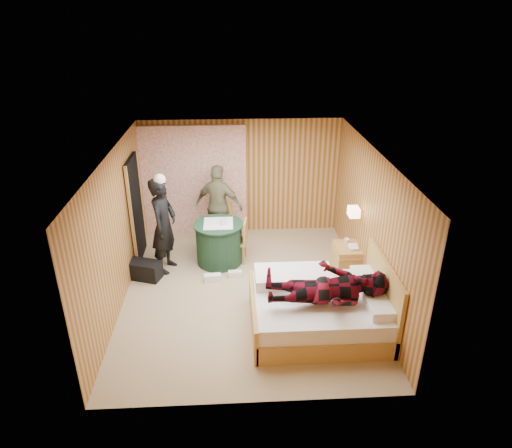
{
  "coord_description": "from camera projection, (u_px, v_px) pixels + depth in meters",
  "views": [
    {
      "loc": [
        -0.21,
        -6.76,
        4.53
      ],
      "look_at": [
        0.21,
        0.57,
        1.05
      ],
      "focal_mm": 32.0,
      "sensor_mm": 36.0,
      "label": 1
    }
  ],
  "objects": [
    {
      "name": "man_at_table",
      "position": [
        219.0,
        206.0,
        9.36
      ],
      "size": [
        1.09,
        0.77,
        1.72
      ],
      "primitive_type": "imported",
      "rotation": [
        0.0,
        0.0,
        2.76
      ],
      "color": "#75724E",
      "rests_on": "floor"
    },
    {
      "name": "woman_standing",
      "position": [
        164.0,
        226.0,
        8.37
      ],
      "size": [
        0.6,
        0.76,
        1.83
      ],
      "primitive_type": "imported",
      "rotation": [
        0.0,
        0.0,
        1.3
      ],
      "color": "black",
      "rests_on": "floor"
    },
    {
      "name": "nightstand",
      "position": [
        347.0,
        260.0,
        8.43
      ],
      "size": [
        0.46,
        0.63,
        0.6
      ],
      "color": "tan",
      "rests_on": "floor"
    },
    {
      "name": "chair_far",
      "position": [
        221.0,
        221.0,
        9.44
      ],
      "size": [
        0.54,
        0.54,
        0.93
      ],
      "rotation": [
        0.0,
        0.0,
        -0.36
      ],
      "color": "tan",
      "rests_on": "floor"
    },
    {
      "name": "wall_right",
      "position": [
        371.0,
        225.0,
        7.62
      ],
      "size": [
        0.02,
        5.0,
        2.5
      ],
      "primitive_type": "cube",
      "color": "#C3844A",
      "rests_on": "floor"
    },
    {
      "name": "floor",
      "position": [
        246.0,
        292.0,
        8.04
      ],
      "size": [
        4.2,
        5.0,
        0.01
      ],
      "primitive_type": "cube",
      "color": "tan",
      "rests_on": "ground"
    },
    {
      "name": "chair_near",
      "position": [
        240.0,
        238.0,
        8.84
      ],
      "size": [
        0.44,
        0.44,
        0.86
      ],
      "rotation": [
        0.0,
        0.0,
        -1.71
      ],
      "color": "tan",
      "rests_on": "floor"
    },
    {
      "name": "bed",
      "position": [
        321.0,
        309.0,
        7.05
      ],
      "size": [
        2.08,
        1.64,
        1.13
      ],
      "color": "tan",
      "rests_on": "floor"
    },
    {
      "name": "ceiling",
      "position": [
        245.0,
        155.0,
        6.97
      ],
      "size": [
        4.2,
        5.0,
        0.01
      ],
      "primitive_type": "cube",
      "color": "silver",
      "rests_on": "wall_back"
    },
    {
      "name": "man_on_bed",
      "position": [
        328.0,
        280.0,
        6.56
      ],
      "size": [
        0.86,
        0.67,
        1.77
      ],
      "primitive_type": "imported",
      "rotation": [
        0.0,
        1.57,
        0.0
      ],
      "color": "#600918",
      "rests_on": "bed"
    },
    {
      "name": "cup_nightstand",
      "position": [
        346.0,
        241.0,
        8.4
      ],
      "size": [
        0.12,
        0.12,
        0.09
      ],
      "primitive_type": "imported",
      "rotation": [
        0.0,
        0.0,
        0.18
      ],
      "color": "white",
      "rests_on": "nightstand"
    },
    {
      "name": "wall_left",
      "position": [
        116.0,
        231.0,
        7.4
      ],
      "size": [
        0.02,
        5.0,
        2.5
      ],
      "primitive_type": "cube",
      "color": "#C3844A",
      "rests_on": "floor"
    },
    {
      "name": "round_table",
      "position": [
        219.0,
        243.0,
        8.83
      ],
      "size": [
        0.95,
        0.95,
        0.84
      ],
      "color": "#1D402D",
      "rests_on": "floor"
    },
    {
      "name": "book_upper",
      "position": [
        349.0,
        246.0,
        8.24
      ],
      "size": [
        0.19,
        0.24,
        0.02
      ],
      "primitive_type": "imported",
      "rotation": [
        0.0,
        0.0,
        -0.12
      ],
      "color": "white",
      "rests_on": "nightstand"
    },
    {
      "name": "sneaker_right",
      "position": [
        235.0,
        274.0,
        8.48
      ],
      "size": [
        0.26,
        0.12,
        0.11
      ],
      "primitive_type": "cube",
      "rotation": [
        0.0,
        0.0,
        0.07
      ],
      "color": "white",
      "rests_on": "floor"
    },
    {
      "name": "sneaker_left",
      "position": [
        213.0,
        278.0,
        8.34
      ],
      "size": [
        0.31,
        0.15,
        0.13
      ],
      "primitive_type": "cube",
      "rotation": [
        0.0,
        0.0,
        0.09
      ],
      "color": "white",
      "rests_on": "floor"
    },
    {
      "name": "book_lower",
      "position": [
        349.0,
        247.0,
        8.25
      ],
      "size": [
        0.18,
        0.23,
        0.02
      ],
      "primitive_type": "imported",
      "rotation": [
        0.0,
        0.0,
        -0.04
      ],
      "color": "white",
      "rests_on": "nightstand"
    },
    {
      "name": "doorway",
      "position": [
        136.0,
        210.0,
        8.76
      ],
      "size": [
        0.06,
        0.9,
        2.05
      ],
      "primitive_type": "cube",
      "color": "black",
      "rests_on": "floor"
    },
    {
      "name": "duffel_bag",
      "position": [
        145.0,
        270.0,
        8.39
      ],
      "size": [
        0.67,
        0.5,
        0.34
      ],
      "primitive_type": "cube",
      "rotation": [
        0.0,
        0.0,
        -0.33
      ],
      "color": "black",
      "rests_on": "floor"
    },
    {
      "name": "wall_back",
      "position": [
        241.0,
        177.0,
        9.76
      ],
      "size": [
        4.2,
        0.02,
        2.5
      ],
      "primitive_type": "cube",
      "color": "#C3844A",
      "rests_on": "floor"
    },
    {
      "name": "wall_lamp",
      "position": [
        354.0,
        212.0,
        7.99
      ],
      "size": [
        0.26,
        0.24,
        0.16
      ],
      "color": "gold",
      "rests_on": "wall_right"
    },
    {
      "name": "curtain",
      "position": [
        194.0,
        182.0,
        9.67
      ],
      "size": [
        2.2,
        0.08,
        2.4
      ],
      "primitive_type": "cube",
      "color": "white",
      "rests_on": "floor"
    },
    {
      "name": "cup_table",
      "position": [
        223.0,
        222.0,
        8.59
      ],
      "size": [
        0.15,
        0.15,
        0.1
      ],
      "primitive_type": "imported",
      "rotation": [
        0.0,
        0.0,
        0.22
      ],
      "color": "white",
      "rests_on": "round_table"
    }
  ]
}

